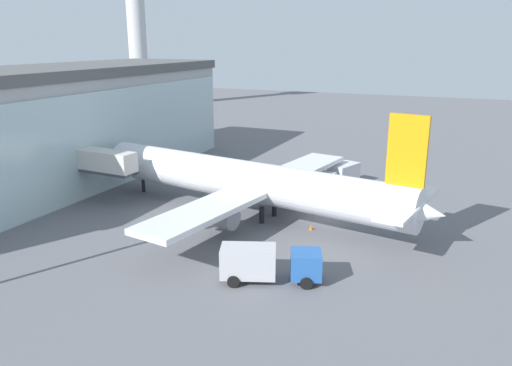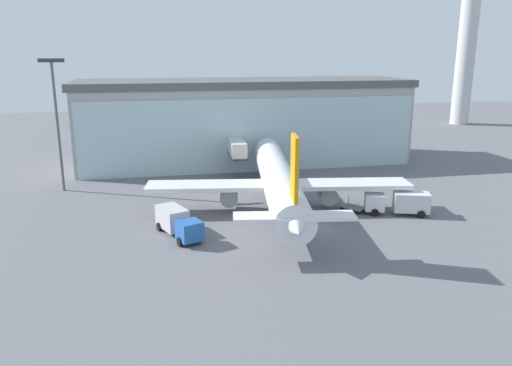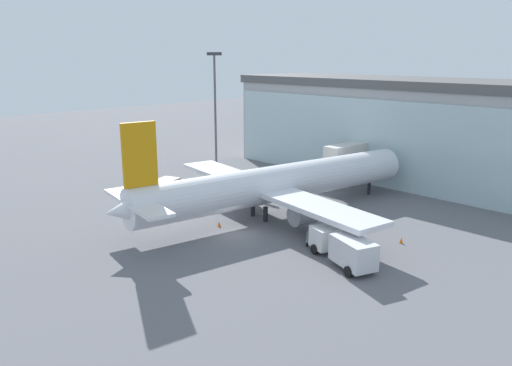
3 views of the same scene
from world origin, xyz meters
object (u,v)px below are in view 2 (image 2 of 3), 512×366
at_px(control_tower, 469,28).
at_px(safety_cone_wingtip, 376,194).
at_px(airplane, 278,180).
at_px(safety_cone_nose, 281,225).
at_px(apron_light_mast, 56,114).
at_px(catering_truck, 178,222).
at_px(jet_bridge, 235,147).
at_px(fuel_truck, 399,202).
at_px(baggage_cart, 353,207).

distance_m(control_tower, safety_cone_wingtip, 81.42).
bearing_deg(control_tower, airplane, -137.81).
xyz_separation_m(control_tower, safety_cone_nose, (-67.70, -66.88, -23.97)).
relative_size(apron_light_mast, safety_cone_wingtip, 32.08).
relative_size(catering_truck, safety_cone_wingtip, 13.84).
xyz_separation_m(jet_bridge, control_tower, (68.00, 41.63, 19.93)).
bearing_deg(control_tower, apron_light_mast, -153.70).
bearing_deg(airplane, apron_light_mast, 71.97).
distance_m(airplane, catering_truck, 14.48).
distance_m(airplane, safety_cone_nose, 7.72).
relative_size(jet_bridge, control_tower, 0.29).
height_order(fuel_truck, safety_cone_wingtip, fuel_truck).
bearing_deg(airplane, baggage_cart, -101.77).
distance_m(jet_bridge, safety_cone_wingtip, 23.10).
bearing_deg(safety_cone_nose, safety_cone_wingtip, 30.01).
bearing_deg(fuel_truck, safety_cone_nose, 25.09).
distance_m(control_tower, apron_light_mast, 104.38).
bearing_deg(fuel_truck, catering_truck, 23.02).
distance_m(apron_light_mast, baggage_cart, 40.38).
bearing_deg(baggage_cart, catering_truck, 65.86).
bearing_deg(control_tower, safety_cone_wingtip, -131.98).
distance_m(apron_light_mast, fuel_truck, 45.30).
bearing_deg(airplane, safety_cone_wingtip, -71.10).
relative_size(airplane, catering_truck, 5.02).
distance_m(airplane, safety_cone_wingtip, 14.71).
distance_m(control_tower, fuel_truck, 87.47).
xyz_separation_m(safety_cone_nose, safety_cone_wingtip, (15.65, 9.04, 0.00)).
xyz_separation_m(control_tower, safety_cone_wingtip, (-52.05, -57.84, -23.97)).
bearing_deg(airplane, safety_cone_nose, 177.92).
relative_size(catering_truck, safety_cone_nose, 13.84).
bearing_deg(apron_light_mast, fuel_truck, -26.56).
xyz_separation_m(jet_bridge, safety_cone_nose, (0.30, -25.25, -4.04)).
distance_m(apron_light_mast, safety_cone_nose, 34.30).
relative_size(apron_light_mast, baggage_cart, 5.48).
height_order(fuel_truck, baggage_cart, fuel_truck).
relative_size(airplane, safety_cone_wingtip, 69.50).
xyz_separation_m(control_tower, apron_light_mast, (-92.77, -45.84, -13.70)).
xyz_separation_m(fuel_truck, safety_cone_nose, (-14.63, -1.19, -1.19)).
bearing_deg(jet_bridge, catering_truck, 160.92).
bearing_deg(airplane, jet_bridge, 15.61).
xyz_separation_m(control_tower, catering_truck, (-78.83, -66.85, -22.78)).
relative_size(safety_cone_nose, safety_cone_wingtip, 1.00).
distance_m(apron_light_mast, safety_cone_wingtip, 43.68).
height_order(baggage_cart, safety_cone_nose, baggage_cart).
bearing_deg(fuel_truck, apron_light_mast, -6.13).
relative_size(airplane, fuel_truck, 5.02).
height_order(catering_truck, safety_cone_wingtip, catering_truck).
bearing_deg(catering_truck, safety_cone_wingtip, 88.52).
bearing_deg(fuel_truck, airplane, -2.82).
xyz_separation_m(control_tower, airplane, (-66.23, -60.04, -20.72)).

